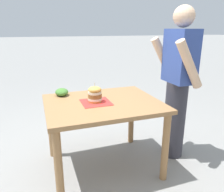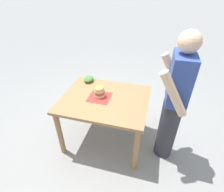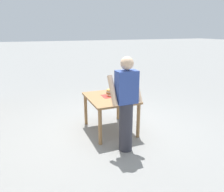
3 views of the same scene
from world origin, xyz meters
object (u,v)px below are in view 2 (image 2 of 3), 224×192
patio_table (105,105)px  diner_across_table (174,102)px  sandwich (99,91)px  side_salad (89,79)px  pickle_spear (101,91)px

patio_table → diner_across_table: bearing=87.3°
diner_across_table → sandwich: bearing=-93.4°
side_salad → pickle_spear: bearing=47.7°
sandwich → side_salad: sandwich is taller
diner_across_table → pickle_spear: bearing=-99.2°
side_salad → diner_across_table: size_ratio=0.11×
patio_table → diner_across_table: diner_across_table is taller
pickle_spear → diner_across_table: diner_across_table is taller
sandwich → pickle_spear: bearing=-169.7°
sandwich → side_salad: bearing=-140.1°
patio_table → sandwich: bearing=-101.8°
patio_table → diner_across_table: 0.89m
patio_table → side_salad: bearing=-134.7°
sandwich → diner_across_table: size_ratio=0.12×
side_salad → diner_across_table: bearing=71.8°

